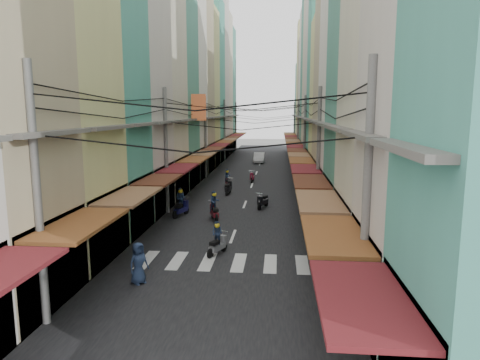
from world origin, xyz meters
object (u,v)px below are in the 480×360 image
Objects in this scene: white_car at (259,163)px; market_umbrella at (340,198)px; bicycle at (348,244)px; traffic_sign at (327,208)px.

white_car is 34.27m from market_umbrella.
white_car reaches higher than bicycle.
white_car is 34.57m from traffic_sign.
white_car is at bearing 99.66° from market_umbrella.
traffic_sign is at bearing 97.55° from bicycle.
market_umbrella is at bearing 47.08° from bicycle.
traffic_sign is (5.01, -34.16, 1.85)m from white_car.
bicycle is 2.16m from traffic_sign.
bicycle is 2.40m from market_umbrella.
white_car is at bearing 98.35° from traffic_sign.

